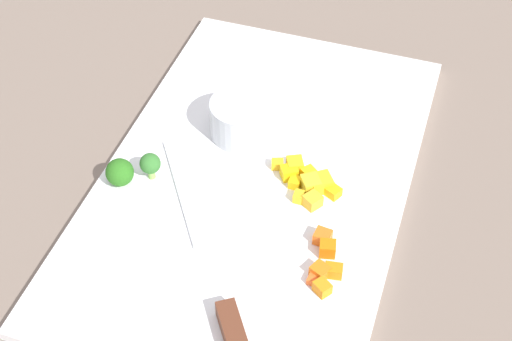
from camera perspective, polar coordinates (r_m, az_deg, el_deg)
The scene contains 22 objects.
ground_plane at distance 0.88m, azimuth 0.00°, elevation -0.99°, with size 4.00×4.00×0.00m, color #746459.
cutting_board at distance 0.88m, azimuth 0.00°, elevation -0.72°, with size 0.55×0.34×0.01m, color white.
prep_bowl at distance 0.91m, azimuth -1.10°, elevation 3.94°, with size 0.08×0.08×0.05m, color #B8BEC5.
chef_knife at distance 0.77m, azimuth -2.89°, elevation -8.47°, with size 0.28×0.20×0.02m.
carrot_dice_0 at distance 0.80m, azimuth 5.41°, elevation -5.87°, with size 0.02×0.02×0.02m, color orange.
carrot_dice_1 at distance 0.78m, azimuth 4.84°, elevation -7.57°, with size 0.02×0.02×0.01m, color orange.
carrot_dice_2 at distance 0.78m, azimuth 5.86°, elevation -7.51°, with size 0.02×0.01×0.01m, color orange.
carrot_dice_3 at distance 0.77m, azimuth 5.01°, elevation -8.77°, with size 0.02×0.01×0.01m, color orange.
carrot_dice_4 at distance 0.81m, azimuth 5.03°, elevation -5.02°, with size 0.02×0.02×0.01m, color orange.
carrot_dice_5 at distance 0.78m, azimuth 4.32°, elevation -8.22°, with size 0.01×0.01×0.01m, color orange.
pepper_dice_0 at distance 0.85m, azimuth 4.08°, elevation -1.23°, with size 0.02×0.02×0.02m, color yellow.
pepper_dice_1 at distance 0.86m, azimuth 2.93°, elevation -0.94°, with size 0.01×0.01×0.01m, color yellow.
pepper_dice_2 at distance 0.86m, azimuth 5.82°, elevation -1.55°, with size 0.01×0.02×0.01m, color yellow.
pepper_dice_3 at distance 0.87m, azimuth 2.51°, elevation -0.16°, with size 0.02×0.02×0.01m, color yellow.
pepper_dice_4 at distance 0.85m, azimuth 3.23°, elevation -1.98°, with size 0.01×0.01×0.01m, color yellow.
pepper_dice_5 at distance 0.86m, azimuth 4.86°, elevation -0.94°, with size 0.02×0.02×0.02m, color yellow.
pepper_dice_6 at distance 0.84m, azimuth 4.28°, elevation -2.28°, with size 0.02×0.02×0.01m, color yellow.
pepper_dice_7 at distance 0.88m, azimuth 1.62°, elevation 0.47°, with size 0.01×0.01×0.01m, color yellow.
pepper_dice_8 at distance 0.88m, azimuth 2.95°, elevation 0.40°, with size 0.02×0.02×0.02m, color yellow.
pepper_dice_9 at distance 0.87m, azimuth 3.97°, elevation -0.20°, with size 0.01×0.01×0.01m, color yellow.
broccoli_floret_0 at distance 0.87m, azimuth -7.97°, elevation 0.48°, with size 0.02×0.02×0.03m.
broccoli_floret_1 at distance 0.87m, azimuth -10.22°, elevation -0.16°, with size 0.03×0.03×0.03m.
Camera 1 is at (-0.57, -0.19, 0.65)m, focal length 53.15 mm.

